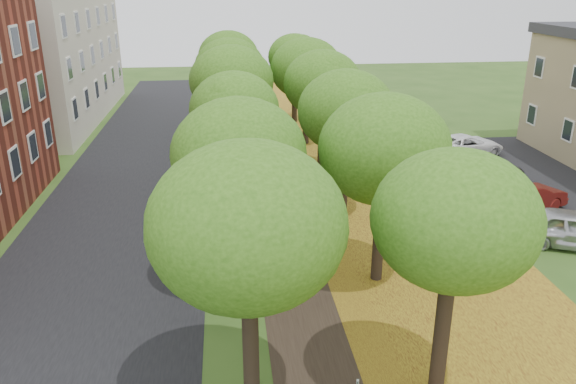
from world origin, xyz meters
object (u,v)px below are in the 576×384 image
object	(u,v)px
car_white	(466,145)
car_silver	(574,229)
car_grey	(487,172)
car_red	(525,198)

from	to	relation	value
car_white	car_silver	bearing A→B (deg)	162.90
car_silver	car_grey	size ratio (longest dim) A/B	1.00
car_silver	car_grey	bearing A→B (deg)	25.78
car_grey	car_white	size ratio (longest dim) A/B	0.96
car_red	car_silver	bearing A→B (deg)	158.23
car_red	car_white	xyz separation A→B (m)	(0.92, 8.89, -0.06)
car_red	car_white	bearing A→B (deg)	-29.58
car_grey	car_white	xyz separation A→B (m)	(0.92, 4.98, -0.00)
car_red	car_grey	size ratio (longest dim) A/B	0.96
car_red	car_grey	world-z (taller)	car_red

